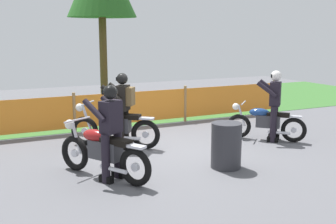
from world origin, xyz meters
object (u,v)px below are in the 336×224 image
motorcycle_third (102,151)px  rider_third (111,129)px  motorcycle_trailing (265,122)px  rider_trailing (274,103)px  motorcycle_lead (114,126)px  oil_drum (226,145)px  rider_lead (123,106)px

motorcycle_third → rider_third: bearing=-179.4°
motorcycle_trailing → rider_trailing: 0.52m
motorcycle_third → rider_trailing: 4.53m
motorcycle_lead → motorcycle_third: 2.02m
motorcycle_third → oil_drum: size_ratio=2.15×
motorcycle_third → rider_lead: 2.03m
motorcycle_lead → rider_lead: bearing=-179.5°
motorcycle_third → rider_lead: size_ratio=1.12×
motorcycle_lead → motorcycle_trailing: 3.63m
motorcycle_third → motorcycle_trailing: bearing=-108.6°
rider_trailing → rider_third: bearing=56.9°
rider_lead → rider_trailing: size_ratio=1.00×
motorcycle_third → oil_drum: 2.35m
oil_drum → motorcycle_lead: bearing=122.7°
rider_trailing → oil_drum: 2.52m
motorcycle_third → rider_trailing: bearing=-110.5°
rider_trailing → motorcycle_lead: bearing=28.0°
motorcycle_trailing → rider_trailing: bearing=-179.4°
motorcycle_third → rider_third: (0.11, -0.18, 0.43)m
motorcycle_lead → oil_drum: size_ratio=1.96×
motorcycle_trailing → oil_drum: motorcycle_trailing is taller
rider_trailing → oil_drum: rider_trailing is taller
rider_third → motorcycle_third: bearing=0.6°
motorcycle_trailing → motorcycle_third: (-4.32, -0.89, 0.05)m
rider_lead → rider_trailing: (3.45, -0.94, -0.03)m
motorcycle_lead → motorcycle_trailing: motorcycle_lead is taller
motorcycle_third → oil_drum: bearing=-131.7°
oil_drum → motorcycle_third: bearing=168.5°
motorcycle_third → rider_trailing: size_ratio=1.12×
rider_third → oil_drum: 2.27m
rider_lead → motorcycle_third: bearing=98.9°
motorcycle_trailing → rider_trailing: rider_trailing is taller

